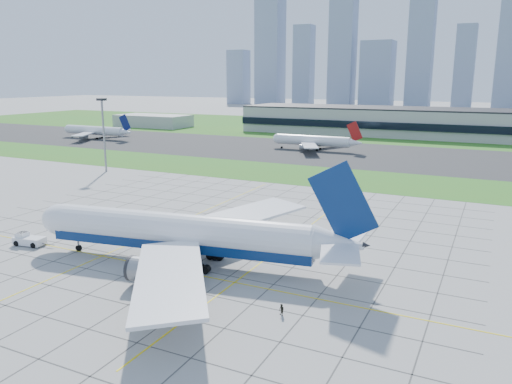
# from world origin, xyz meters

# --- Properties ---
(ground) EXTENTS (1400.00, 1400.00, 0.00)m
(ground) POSITION_xyz_m (0.00, 0.00, 0.00)
(ground) COLOR #9B9B96
(ground) RESTS_ON ground
(grass_median) EXTENTS (700.00, 35.00, 0.04)m
(grass_median) POSITION_xyz_m (0.00, 90.00, 0.02)
(grass_median) COLOR #3C7120
(grass_median) RESTS_ON ground
(asphalt_taxiway) EXTENTS (700.00, 75.00, 0.04)m
(asphalt_taxiway) POSITION_xyz_m (0.00, 145.00, 0.03)
(asphalt_taxiway) COLOR #383838
(asphalt_taxiway) RESTS_ON ground
(grass_far) EXTENTS (700.00, 145.00, 0.04)m
(grass_far) POSITION_xyz_m (0.00, 255.00, 0.02)
(grass_far) COLOR #3C7120
(grass_far) RESTS_ON ground
(apron_markings) EXTENTS (120.00, 130.00, 0.03)m
(apron_markings) POSITION_xyz_m (0.43, 11.09, 0.02)
(apron_markings) COLOR #474744
(apron_markings) RESTS_ON ground
(terminal) EXTENTS (260.00, 43.00, 15.80)m
(terminal) POSITION_xyz_m (40.00, 229.87, 7.89)
(terminal) COLOR #B7B7B2
(terminal) RESTS_ON ground
(service_block) EXTENTS (50.00, 25.00, 8.00)m
(service_block) POSITION_xyz_m (-160.00, 210.00, 4.00)
(service_block) COLOR #B7B7B2
(service_block) RESTS_ON ground
(light_mast) EXTENTS (2.50, 2.50, 25.60)m
(light_mast) POSITION_xyz_m (-70.00, 65.00, 16.18)
(light_mast) COLOR gray
(light_mast) RESTS_ON ground
(city_skyline) EXTENTS (523.00, 32.40, 160.00)m
(city_skyline) POSITION_xyz_m (-8.71, 520.00, 59.09)
(city_skyline) COLOR #8695B0
(city_skyline) RESTS_ON ground
(airliner) EXTENTS (62.92, 63.29, 19.90)m
(airliner) POSITION_xyz_m (5.58, 1.72, 5.44)
(airliner) COLOR white
(airliner) RESTS_ON ground
(pushback_tug) EXTENTS (8.98, 3.88, 2.47)m
(pushback_tug) POSITION_xyz_m (-27.67, -3.45, 1.10)
(pushback_tug) COLOR white
(pushback_tug) RESTS_ON ground
(crew_far) EXTENTS (1.02, 0.95, 1.67)m
(crew_far) POSITION_xyz_m (29.33, -9.29, 0.83)
(crew_far) COLOR black
(crew_far) RESTS_ON ground
(distant_jet_0) EXTENTS (44.24, 42.66, 14.08)m
(distant_jet_0) POSITION_xyz_m (-144.57, 138.86, 4.49)
(distant_jet_0) COLOR white
(distant_jet_0) RESTS_ON ground
(distant_jet_1) EXTENTS (40.38, 42.66, 14.08)m
(distant_jet_1) POSITION_xyz_m (-21.80, 148.05, 4.49)
(distant_jet_1) COLOR white
(distant_jet_1) RESTS_ON ground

